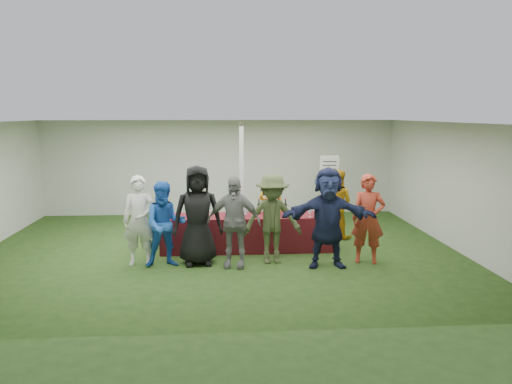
{
  "coord_description": "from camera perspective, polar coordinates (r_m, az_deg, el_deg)",
  "views": [
    {
      "loc": [
        0.03,
        -10.27,
        2.89
      ],
      "look_at": [
        0.76,
        0.06,
        1.25
      ],
      "focal_mm": 35.0,
      "sensor_mm": 36.0,
      "label": 1
    }
  ],
  "objects": [
    {
      "name": "water_bottle",
      "position": [
        10.62,
        -1.2,
        -2.06
      ],
      "size": [
        0.07,
        0.07,
        0.23
      ],
      "color": "silver",
      "rests_on": "serving_table"
    },
    {
      "name": "customer_1",
      "position": [
        9.58,
        -10.33,
        -3.65
      ],
      "size": [
        0.87,
        0.73,
        1.63
      ],
      "primitive_type": "imported",
      "rotation": [
        0.0,
        0.0,
        0.15
      ],
      "color": "blue",
      "rests_on": "ground"
    },
    {
      "name": "staff_pourer",
      "position": [
        11.26,
        1.77,
        -1.81
      ],
      "size": [
        0.59,
        0.4,
        1.56
      ],
      "primitive_type": "imported",
      "rotation": [
        0.0,
        0.0,
        3.09
      ],
      "color": "orange",
      "rests_on": "ground"
    },
    {
      "name": "customer_6",
      "position": [
        9.9,
        12.7,
        -3.0
      ],
      "size": [
        0.72,
        0.56,
        1.74
      ],
      "primitive_type": "imported",
      "rotation": [
        0.0,
        0.0,
        -0.25
      ],
      "color": "#AB3523",
      "rests_on": "ground"
    },
    {
      "name": "customer_2",
      "position": [
        9.6,
        -6.69,
        -2.67
      ],
      "size": [
        1.0,
        0.7,
        1.92
      ],
      "primitive_type": "imported",
      "rotation": [
        0.0,
        0.0,
        0.1
      ],
      "color": "black",
      "rests_on": "ground"
    },
    {
      "name": "customer_0",
      "position": [
        9.77,
        -13.17,
        -3.21
      ],
      "size": [
        0.65,
        0.44,
        1.73
      ],
      "primitive_type": "imported",
      "rotation": [
        0.0,
        0.0,
        -0.05
      ],
      "color": "silver",
      "rests_on": "ground"
    },
    {
      "name": "wine_bottles",
      "position": [
        10.74,
        1.86,
        -1.85
      ],
      "size": [
        0.64,
        0.13,
        0.32
      ],
      "color": "black",
      "rests_on": "serving_table"
    },
    {
      "name": "customer_3",
      "position": [
        9.39,
        -2.56,
        -3.43
      ],
      "size": [
        1.08,
        0.62,
        1.74
      ],
      "primitive_type": "imported",
      "rotation": [
        0.0,
        0.0,
        -0.2
      ],
      "color": "gray",
      "rests_on": "ground"
    },
    {
      "name": "bar_towel",
      "position": [
        10.81,
        7.45,
        -2.42
      ],
      "size": [
        0.25,
        0.18,
        0.03
      ],
      "primitive_type": "cube",
      "color": "white",
      "rests_on": "serving_table"
    },
    {
      "name": "serving_table",
      "position": [
        10.65,
        -1.08,
        -4.67
      ],
      "size": [
        3.6,
        0.8,
        0.75
      ],
      "primitive_type": "cube",
      "color": "maroon",
      "rests_on": "ground"
    },
    {
      "name": "customer_4",
      "position": [
        9.65,
        1.89,
        -3.07
      ],
      "size": [
        1.17,
        0.73,
        1.75
      ],
      "primitive_type": "imported",
      "rotation": [
        0.0,
        0.0,
        0.07
      ],
      "color": "#414D29",
      "rests_on": "ground"
    },
    {
      "name": "dump_bucket",
      "position": [
        10.53,
        7.56,
        -2.31
      ],
      "size": [
        0.23,
        0.23,
        0.18
      ],
      "primitive_type": "cylinder",
      "color": "slate",
      "rests_on": "serving_table"
    },
    {
      "name": "staff_back",
      "position": [
        11.77,
        9.14,
        -1.33
      ],
      "size": [
        0.98,
        0.93,
        1.61
      ],
      "primitive_type": "imported",
      "rotation": [
        0.0,
        0.0,
        2.59
      ],
      "color": "#C38611",
      "rests_on": "ground"
    },
    {
      "name": "wine_glasses",
      "position": [
        10.28,
        -3.9,
        -2.41
      ],
      "size": [
        2.79,
        0.13,
        0.16
      ],
      "color": "silver",
      "rests_on": "serving_table"
    },
    {
      "name": "ground",
      "position": [
        10.67,
        -4.06,
        -6.74
      ],
      "size": [
        60.0,
        60.0,
        0.0
      ],
      "primitive_type": "plane",
      "color": "#284719",
      "rests_on": "ground"
    },
    {
      "name": "wine_list_sign",
      "position": [
        13.17,
        8.37,
        2.04
      ],
      "size": [
        0.5,
        0.03,
        1.8
      ],
      "color": "slate",
      "rests_on": "ground"
    },
    {
      "name": "tent",
      "position": [
        11.58,
        -1.66,
        1.35
      ],
      "size": [
        10.0,
        10.0,
        10.0
      ],
      "color": "white",
      "rests_on": "ground"
    },
    {
      "name": "customer_5",
      "position": [
        9.47,
        8.21,
        -2.91
      ],
      "size": [
        1.79,
        0.67,
        1.9
      ],
      "primitive_type": "imported",
      "rotation": [
        0.0,
        0.0,
        -0.06
      ],
      "color": "#1A2144",
      "rests_on": "ground"
    }
  ]
}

